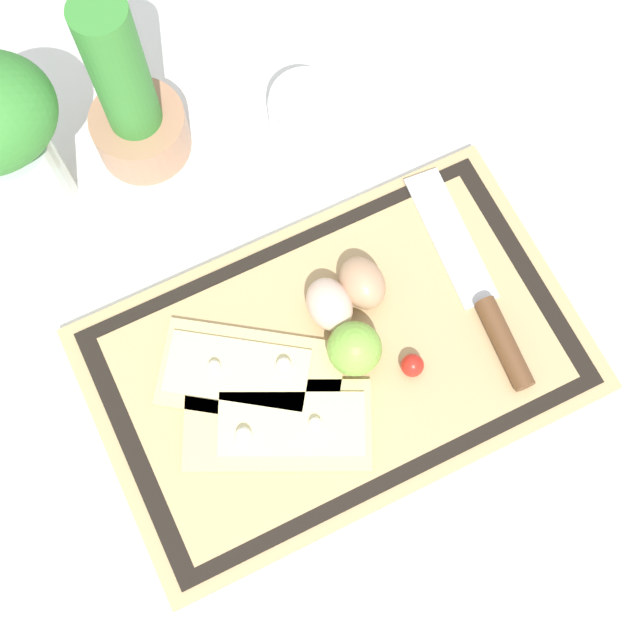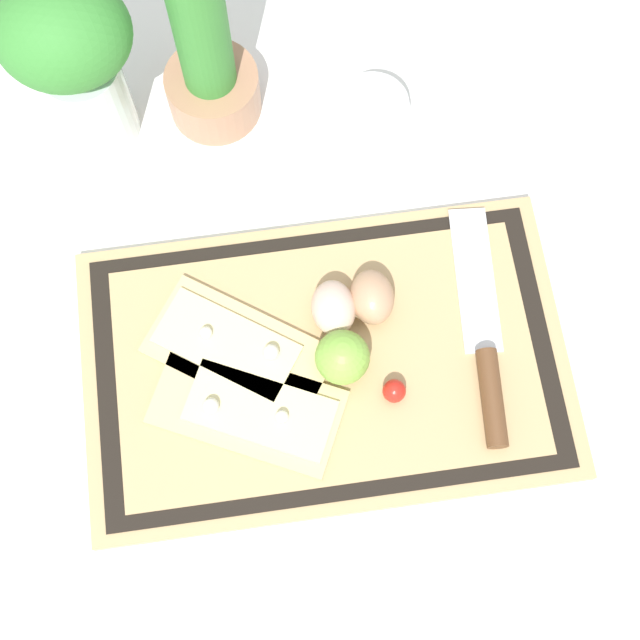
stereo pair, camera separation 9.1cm
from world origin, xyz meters
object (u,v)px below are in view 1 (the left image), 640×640
Objects in this scene: pizza_slice_far at (248,373)px; pizza_slice_near at (280,425)px; cherry_tomato_red at (412,365)px; knife at (488,311)px; egg_pink at (329,304)px; lime at (354,349)px; sauce_jar at (306,125)px; egg_brown at (362,283)px; herb_pot at (131,105)px.

pizza_slice_near is at bearing -84.09° from pizza_slice_far.
pizza_slice_near is 0.15m from cherry_tomato_red.
knife is at bearing -11.24° from pizza_slice_far.
knife is at bearing -26.95° from egg_pink.
pizza_slice_far is 8.56× the size of cherry_tomato_red.
pizza_slice_near is at bearing -161.37° from lime.
pizza_slice_far is 0.26m from knife.
sauce_jar is (0.17, 0.22, 0.02)m from pizza_slice_far.
lime is at bearing 172.19° from knife.
knife is 0.14m from egg_brown.
pizza_slice_near is 0.11m from lime.
cherry_tomato_red is at bearing -62.38° from egg_pink.
egg_brown and egg_pink have the same top height.
sauce_jar reaches higher than egg_pink.
egg_brown is (-0.11, 0.08, 0.01)m from knife.
egg_pink is at bearing -70.90° from herb_pot.
pizza_slice_near is 0.37m from herb_pot.
knife is 1.11× the size of herb_pot.
pizza_slice_near is 0.06m from pizza_slice_far.
pizza_slice_near is 0.33m from sauce_jar.
cherry_tomato_red is (0.05, -0.04, -0.02)m from lime.
pizza_slice_far is at bearing -166.57° from egg_pink.
egg_brown is (0.15, 0.03, 0.02)m from pizza_slice_far.
lime is at bearing -73.72° from herb_pot.
egg_brown is (0.14, 0.09, 0.02)m from pizza_slice_near.
egg_pink is 0.61× the size of sauce_jar.
pizza_slice_near is 3.59× the size of egg_pink.
sauce_jar is at bearing 52.14° from pizza_slice_far.
egg_brown reaches higher than knife.
knife is at bearing -74.02° from sauce_jar.
egg_pink is (-0.15, 0.08, 0.01)m from knife.
pizza_slice_far is at bearing -127.86° from sauce_jar.
herb_pot is at bearing 88.47° from pizza_slice_far.
egg_brown is at bearing 12.06° from pizza_slice_far.
knife is 0.15m from lime.
lime is 0.58× the size of sauce_jar.
sauce_jar is (-0.08, 0.27, 0.02)m from knife.
knife is 0.10m from cherry_tomato_red.
knife is at bearing -7.81° from lime.
cherry_tomato_red is (-0.10, -0.02, 0.00)m from knife.
pizza_slice_near is at bearing 178.31° from cherry_tomato_red.
pizza_slice_far is at bearing -167.94° from egg_brown.
herb_pot reaches higher than lime.
lime is 0.23× the size of herb_pot.
lime is 0.26m from sauce_jar.
lime is 0.35m from herb_pot.
egg_brown is 0.61× the size of sauce_jar.
sauce_jar reaches higher than pizza_slice_far.
pizza_slice_far is 3.51× the size of egg_brown.
sauce_jar is at bearing 85.90° from cherry_tomato_red.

